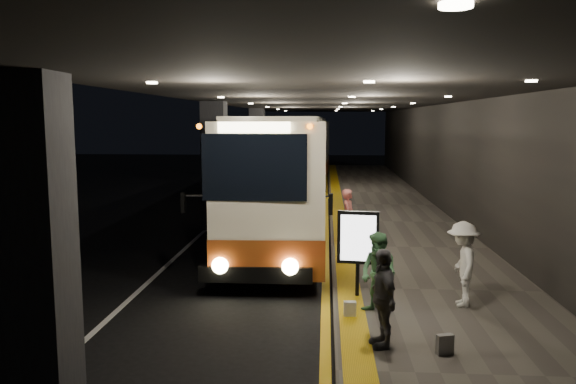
{
  "coord_description": "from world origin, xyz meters",
  "views": [
    {
      "loc": [
        2.33,
        -15.07,
        3.79
      ],
      "look_at": [
        1.24,
        1.0,
        1.7
      ],
      "focal_mm": 35.0,
      "sensor_mm": 36.0,
      "label": 1
    }
  ],
  "objects_px": {
    "bag_polka": "(445,344)",
    "bag_plain": "(350,309)",
    "passenger_waiting_grey": "(383,298)",
    "coach_second": "(306,155)",
    "coach_main": "(279,184)",
    "passenger_waiting_white": "(463,264)",
    "info_sign": "(358,239)",
    "passenger_boarding": "(348,217)",
    "stanchion_post": "(344,242)",
    "passenger_waiting_green": "(379,274)",
    "coach_third": "(307,144)"
  },
  "relations": [
    {
      "from": "passenger_boarding",
      "to": "info_sign",
      "type": "distance_m",
      "value": 4.79
    },
    {
      "from": "coach_main",
      "to": "coach_third",
      "type": "height_order",
      "value": "coach_third"
    },
    {
      "from": "passenger_boarding",
      "to": "bag_plain",
      "type": "bearing_deg",
      "value": -173.37
    },
    {
      "from": "coach_main",
      "to": "passenger_waiting_green",
      "type": "distance_m",
      "value": 7.55
    },
    {
      "from": "passenger_waiting_white",
      "to": "stanchion_post",
      "type": "distance_m",
      "value": 3.96
    },
    {
      "from": "coach_second",
      "to": "bag_polka",
      "type": "bearing_deg",
      "value": -81.09
    },
    {
      "from": "passenger_waiting_grey",
      "to": "passenger_boarding",
      "type": "bearing_deg",
      "value": 170.13
    },
    {
      "from": "coach_second",
      "to": "coach_third",
      "type": "bearing_deg",
      "value": 93.17
    },
    {
      "from": "passenger_boarding",
      "to": "stanchion_post",
      "type": "relative_size",
      "value": 1.63
    },
    {
      "from": "coach_second",
      "to": "coach_third",
      "type": "distance_m",
      "value": 11.07
    },
    {
      "from": "passenger_waiting_white",
      "to": "info_sign",
      "type": "relative_size",
      "value": 0.94
    },
    {
      "from": "passenger_waiting_white",
      "to": "info_sign",
      "type": "bearing_deg",
      "value": -96.9
    },
    {
      "from": "bag_polka",
      "to": "bag_plain",
      "type": "distance_m",
      "value": 2.14
    },
    {
      "from": "passenger_waiting_green",
      "to": "bag_plain",
      "type": "relative_size",
      "value": 5.53
    },
    {
      "from": "coach_main",
      "to": "passenger_waiting_green",
      "type": "relative_size",
      "value": 7.74
    },
    {
      "from": "passenger_waiting_white",
      "to": "bag_polka",
      "type": "relative_size",
      "value": 5.24
    },
    {
      "from": "coach_main",
      "to": "passenger_waiting_grey",
      "type": "height_order",
      "value": "coach_main"
    },
    {
      "from": "passenger_boarding",
      "to": "passenger_waiting_grey",
      "type": "height_order",
      "value": "passenger_boarding"
    },
    {
      "from": "coach_third",
      "to": "passenger_waiting_green",
      "type": "height_order",
      "value": "coach_third"
    },
    {
      "from": "coach_third",
      "to": "passenger_boarding",
      "type": "height_order",
      "value": "coach_third"
    },
    {
      "from": "passenger_waiting_white",
      "to": "passenger_waiting_grey",
      "type": "distance_m",
      "value": 2.76
    },
    {
      "from": "bag_plain",
      "to": "passenger_waiting_grey",
      "type": "bearing_deg",
      "value": -71.2
    },
    {
      "from": "coach_main",
      "to": "coach_second",
      "type": "bearing_deg",
      "value": 86.75
    },
    {
      "from": "coach_main",
      "to": "coach_second",
      "type": "distance_m",
      "value": 15.51
    },
    {
      "from": "passenger_waiting_green",
      "to": "passenger_waiting_white",
      "type": "relative_size",
      "value": 0.94
    },
    {
      "from": "stanchion_post",
      "to": "passenger_waiting_green",
      "type": "bearing_deg",
      "value": -82.69
    },
    {
      "from": "passenger_boarding",
      "to": "stanchion_post",
      "type": "xyz_separation_m",
      "value": [
        -0.18,
        -1.94,
        -0.32
      ]
    },
    {
      "from": "passenger_waiting_green",
      "to": "stanchion_post",
      "type": "height_order",
      "value": "passenger_waiting_green"
    },
    {
      "from": "passenger_boarding",
      "to": "info_sign",
      "type": "xyz_separation_m",
      "value": [
        0.0,
        -4.78,
        0.38
      ]
    },
    {
      "from": "passenger_boarding",
      "to": "passenger_waiting_grey",
      "type": "bearing_deg",
      "value": -169.44
    },
    {
      "from": "passenger_waiting_green",
      "to": "bag_plain",
      "type": "bearing_deg",
      "value": -123.33
    },
    {
      "from": "passenger_waiting_green",
      "to": "passenger_waiting_white",
      "type": "bearing_deg",
      "value": 67.3
    },
    {
      "from": "coach_main",
      "to": "passenger_boarding",
      "type": "bearing_deg",
      "value": -31.54
    },
    {
      "from": "coach_main",
      "to": "coach_second",
      "type": "relative_size",
      "value": 1.04
    },
    {
      "from": "coach_main",
      "to": "bag_plain",
      "type": "height_order",
      "value": "coach_main"
    },
    {
      "from": "coach_second",
      "to": "coach_third",
      "type": "xyz_separation_m",
      "value": [
        -0.28,
        11.06,
        0.12
      ]
    },
    {
      "from": "coach_main",
      "to": "passenger_waiting_grey",
      "type": "relative_size",
      "value": 7.52
    },
    {
      "from": "coach_third",
      "to": "passenger_waiting_grey",
      "type": "xyz_separation_m",
      "value": [
        2.4,
        -35.11,
        -0.91
      ]
    },
    {
      "from": "coach_third",
      "to": "passenger_waiting_green",
      "type": "xyz_separation_m",
      "value": [
        2.46,
        -33.66,
        -0.93
      ]
    },
    {
      "from": "bag_plain",
      "to": "stanchion_post",
      "type": "relative_size",
      "value": 0.28
    },
    {
      "from": "info_sign",
      "to": "stanchion_post",
      "type": "height_order",
      "value": "info_sign"
    },
    {
      "from": "bag_plain",
      "to": "coach_main",
      "type": "bearing_deg",
      "value": 105.05
    },
    {
      "from": "coach_main",
      "to": "passenger_waiting_white",
      "type": "xyz_separation_m",
      "value": [
        4.15,
        -6.42,
        -0.81
      ]
    },
    {
      "from": "coach_second",
      "to": "passenger_boarding",
      "type": "relative_size",
      "value": 7.09
    },
    {
      "from": "passenger_boarding",
      "to": "coach_main",
      "type": "bearing_deg",
      "value": 69.19
    },
    {
      "from": "passenger_waiting_white",
      "to": "bag_polka",
      "type": "distance_m",
      "value": 2.61
    },
    {
      "from": "coach_second",
      "to": "info_sign",
      "type": "distance_m",
      "value": 21.57
    },
    {
      "from": "passenger_waiting_grey",
      "to": "bag_plain",
      "type": "xyz_separation_m",
      "value": [
        -0.46,
        1.35,
        -0.66
      ]
    },
    {
      "from": "passenger_waiting_grey",
      "to": "coach_second",
      "type": "bearing_deg",
      "value": 173.11
    },
    {
      "from": "info_sign",
      "to": "passenger_boarding",
      "type": "bearing_deg",
      "value": 97.27
    }
  ]
}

